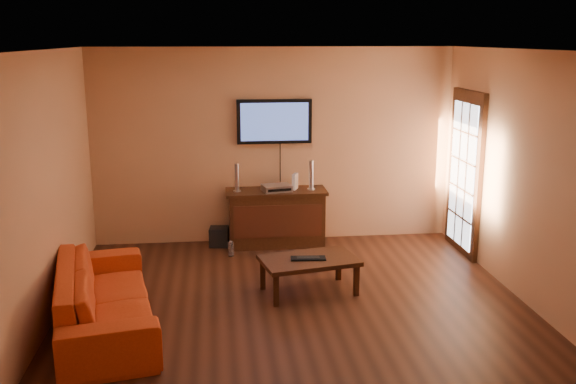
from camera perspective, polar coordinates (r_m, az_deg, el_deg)
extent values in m
plane|color=black|center=(6.92, 0.76, -10.46)|extent=(5.00, 5.00, 0.00)
plane|color=tan|center=(8.93, -1.25, 4.11)|extent=(5.00, 0.00, 5.00)
plane|color=tan|center=(6.66, -21.08, -0.09)|extent=(0.00, 5.00, 5.00)
plane|color=tan|center=(7.24, 20.83, 0.98)|extent=(0.00, 5.00, 5.00)
plane|color=white|center=(6.32, 0.84, 12.50)|extent=(5.00, 5.00, 0.00)
cube|color=black|center=(8.79, 15.44, 1.48)|extent=(0.06, 1.02, 2.22)
cube|color=white|center=(8.78, 15.22, 1.48)|extent=(0.01, 0.79, 1.89)
cube|color=black|center=(8.89, -1.05, -2.41)|extent=(1.30, 0.49, 0.74)
cube|color=black|center=(8.64, -0.89, -2.62)|extent=(1.19, 0.02, 0.45)
cube|color=black|center=(8.79, -1.06, 0.04)|extent=(1.37, 0.53, 0.04)
cube|color=black|center=(8.83, -1.22, 6.29)|extent=(1.03, 0.07, 0.61)
cube|color=#435EAF|center=(8.79, -1.20, 6.26)|extent=(0.93, 0.01, 0.52)
cube|color=black|center=(7.25, 1.88, -6.09)|extent=(1.17, 0.84, 0.05)
cube|color=black|center=(6.95, -1.08, -8.75)|extent=(0.06, 0.06, 0.36)
cube|color=black|center=(7.26, 6.09, -7.82)|extent=(0.06, 0.06, 0.36)
cube|color=black|center=(7.41, -2.27, -7.31)|extent=(0.06, 0.06, 0.36)
cube|color=black|center=(7.70, 4.51, -6.51)|extent=(0.06, 0.06, 0.36)
imported|color=#C63D16|center=(6.62, -16.06, -8.08)|extent=(1.06, 2.31, 0.87)
cylinder|color=silver|center=(8.73, -4.54, 0.10)|extent=(0.10, 0.10, 0.02)
cylinder|color=silver|center=(8.69, -4.57, 1.32)|extent=(0.06, 0.06, 0.36)
cylinder|color=silver|center=(8.82, 2.07, 0.27)|extent=(0.11, 0.11, 0.02)
cylinder|color=silver|center=(8.77, 2.08, 1.56)|extent=(0.06, 0.06, 0.39)
cube|color=silver|center=(8.72, -1.01, 0.36)|extent=(0.43, 0.34, 0.09)
cube|color=white|center=(8.81, 0.63, 0.94)|extent=(0.10, 0.16, 0.22)
cube|color=black|center=(8.96, -6.14, -3.97)|extent=(0.28, 0.28, 0.26)
cylinder|color=white|center=(8.53, -5.11, -5.08)|extent=(0.07, 0.07, 0.19)
sphere|color=white|center=(8.50, -5.12, -4.43)|extent=(0.04, 0.04, 0.04)
cube|color=black|center=(7.21, 1.81, -5.91)|extent=(0.40, 0.17, 0.02)
cube|color=black|center=(7.20, 1.81, -5.82)|extent=(0.26, 0.12, 0.01)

